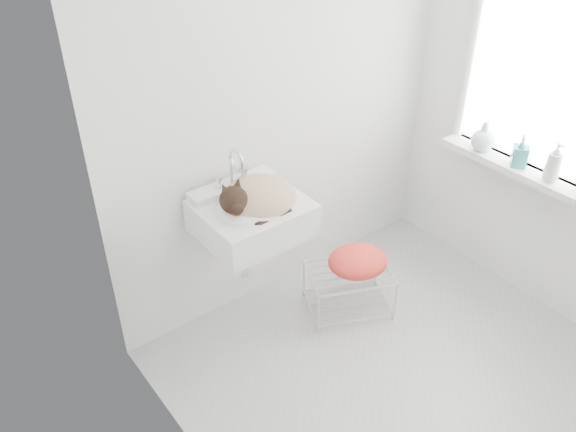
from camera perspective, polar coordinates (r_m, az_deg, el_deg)
floor at (r=3.35m, az=10.38°, el=-14.37°), size 2.20×2.00×0.02m
back_wall at (r=3.22m, az=-0.40°, el=11.63°), size 2.20×0.02×2.50m
right_wall at (r=3.43m, az=25.59°, el=9.71°), size 0.02×2.00×2.50m
left_wall at (r=1.97m, az=-8.49°, el=-4.91°), size 0.02×2.00×2.50m
window_glass at (r=3.47m, az=23.06°, el=12.40°), size 0.01×0.80×1.00m
window_frame at (r=3.45m, az=22.92°, el=12.36°), size 0.04×0.90×1.10m
windowsill at (r=3.61m, az=20.60°, el=4.58°), size 0.16×0.88×0.04m
sink at (r=3.01m, az=-3.53°, el=1.24°), size 0.54×0.47×0.22m
faucet at (r=3.07m, az=-5.53°, el=4.88°), size 0.20×0.14×0.20m
cat at (r=2.98m, az=-3.16°, el=1.82°), size 0.46×0.40×0.26m
wire_rack at (r=3.56m, az=5.85°, el=-6.95°), size 0.56×0.49×0.28m
towel at (r=3.47m, az=6.68°, el=-4.93°), size 0.43×0.38×0.15m
bottle_a at (r=3.49m, az=23.79°, el=3.16°), size 0.08×0.08×0.19m
bottle_b at (r=3.57m, az=21.16°, el=4.51°), size 0.11×0.11×0.18m
bottle_c at (r=3.69m, az=18.04°, el=6.09°), size 0.16×0.16×0.18m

